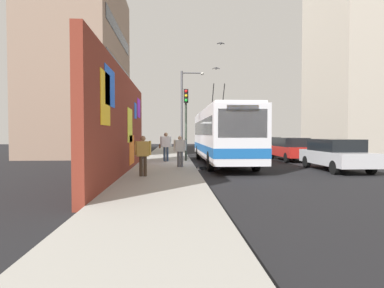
% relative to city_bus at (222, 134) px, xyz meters
% --- Properties ---
extents(ground_plane, '(80.00, 80.00, 0.00)m').
position_rel_city_bus_xyz_m(ground_plane, '(-0.54, 1.80, -1.83)').
color(ground_plane, black).
extents(sidewalk_slab, '(48.00, 3.20, 0.15)m').
position_rel_city_bus_xyz_m(sidewalk_slab, '(-0.54, 3.40, -1.76)').
color(sidewalk_slab, '#9E9B93').
rests_on(sidewalk_slab, ground_plane).
extents(graffiti_wall, '(13.17, 0.32, 4.48)m').
position_rel_city_bus_xyz_m(graffiti_wall, '(-4.96, 5.15, 0.41)').
color(graffiti_wall, maroon).
rests_on(graffiti_wall, ground_plane).
extents(building_far_left, '(13.32, 6.45, 15.65)m').
position_rel_city_bus_xyz_m(building_far_left, '(9.87, 11.00, 5.99)').
color(building_far_left, gray).
rests_on(building_far_left, ground_plane).
extents(building_far_right, '(9.97, 6.22, 17.69)m').
position_rel_city_bus_xyz_m(building_far_right, '(12.33, -15.20, 7.01)').
color(building_far_right, '#B2A899').
rests_on(building_far_right, ground_plane).
extents(city_bus, '(11.70, 2.52, 5.08)m').
position_rel_city_bus_xyz_m(city_bus, '(0.00, 0.00, 0.00)').
color(city_bus, silver).
rests_on(city_bus, ground_plane).
extents(parked_car_silver, '(4.56, 1.92, 1.58)m').
position_rel_city_bus_xyz_m(parked_car_silver, '(-3.69, -5.20, -1.00)').
color(parked_car_silver, '#B7B7BC').
rests_on(parked_car_silver, ground_plane).
extents(parked_car_red, '(4.78, 1.89, 1.58)m').
position_rel_city_bus_xyz_m(parked_car_red, '(2.43, -5.20, -1.00)').
color(parked_car_red, '#B21E19').
rests_on(parked_car_red, ground_plane).
extents(parked_car_champagne, '(4.47, 1.87, 1.58)m').
position_rel_city_bus_xyz_m(parked_car_champagne, '(8.06, -5.20, -1.00)').
color(parked_car_champagne, '#C6B793').
rests_on(parked_car_champagne, ground_plane).
extents(parked_car_navy, '(4.31, 1.82, 1.58)m').
position_rel_city_bus_xyz_m(parked_car_navy, '(14.41, -5.20, -1.00)').
color(parked_car_navy, navy).
rests_on(parked_car_navy, ground_plane).
extents(pedestrian_near_wall, '(0.22, 0.66, 1.61)m').
position_rel_city_bus_xyz_m(pedestrian_near_wall, '(-6.38, 4.14, -0.74)').
color(pedestrian_near_wall, '#3F3326').
rests_on(pedestrian_near_wall, sidewalk_slab).
extents(pedestrian_at_curb, '(0.22, 0.65, 1.59)m').
position_rel_city_bus_xyz_m(pedestrian_at_curb, '(-2.86, 2.59, -0.76)').
color(pedestrian_at_curb, '#595960').
rests_on(pedestrian_at_curb, sidewalk_slab).
extents(pedestrian_midblock, '(0.24, 0.78, 1.77)m').
position_rel_city_bus_xyz_m(pedestrian_midblock, '(0.50, 3.41, -0.63)').
color(pedestrian_midblock, '#2D3F59').
rests_on(pedestrian_midblock, sidewalk_slab).
extents(traffic_light, '(0.49, 0.28, 4.49)m').
position_rel_city_bus_xyz_m(traffic_light, '(0.61, 2.15, 1.32)').
color(traffic_light, '#2D382D').
rests_on(traffic_light, sidewalk_slab).
extents(street_lamp, '(0.44, 1.91, 6.82)m').
position_rel_city_bus_xyz_m(street_lamp, '(6.79, 2.04, 2.24)').
color(street_lamp, '#4C4C51').
rests_on(street_lamp, sidewalk_slab).
extents(flying_pigeons, '(10.76, 1.63, 3.09)m').
position_rel_city_bus_xyz_m(flying_pigeons, '(0.63, -0.07, 6.39)').
color(flying_pigeons, gray).
extents(curbside_puddle, '(1.76, 1.76, 0.00)m').
position_rel_city_bus_xyz_m(curbside_puddle, '(-2.34, 1.20, -1.83)').
color(curbside_puddle, black).
rests_on(curbside_puddle, ground_plane).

